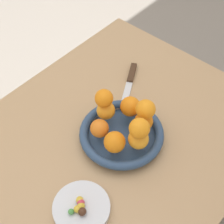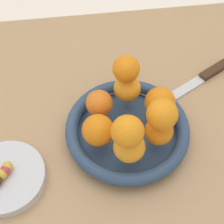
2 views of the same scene
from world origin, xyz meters
The scene contains 17 objects.
dining_table centered at (0.00, 0.00, 0.65)m, with size 1.10×0.76×0.74m.
fruit_bowl centered at (-0.09, 0.02, 0.76)m, with size 0.25×0.25×0.04m.
candy_dish centered at (0.15, 0.09, 0.75)m, with size 0.15×0.15×0.02m, color silver.
orange_0 centered at (-0.03, 0.05, 0.81)m, with size 0.06×0.06×0.06m, color orange.
orange_1 centered at (-0.08, 0.09, 0.81)m, with size 0.06×0.06×0.06m, color orange.
orange_2 centered at (-0.14, 0.06, 0.81)m, with size 0.05×0.05×0.05m, color orange.
orange_3 centered at (-0.16, 0.00, 0.81)m, with size 0.06×0.06×0.06m, color orange.
orange_4 centered at (-0.10, -0.05, 0.81)m, with size 0.06×0.06×0.06m, color orange.
orange_5 centered at (-0.04, -0.02, 0.81)m, with size 0.05×0.05×0.05m, color orange.
orange_6 centered at (-0.09, -0.05, 0.86)m, with size 0.05×0.05×0.05m, color orange.
orange_7 centered at (-0.07, 0.09, 0.87)m, with size 0.06×0.06×0.06m, color orange.
orange_8 centered at (-0.14, 0.07, 0.86)m, with size 0.06×0.06×0.06m, color orange.
candy_ball_1 centered at (0.15, 0.09, 0.77)m, with size 0.02×0.02×0.02m, color #C6384C.
candy_ball_3 centered at (0.15, 0.08, 0.77)m, with size 0.02×0.02×0.02m, color gold.
candy_ball_5 centered at (0.15, 0.09, 0.77)m, with size 0.02×0.02×0.02m, color #472819.
candy_ball_6 centered at (0.15, 0.10, 0.77)m, with size 0.02×0.02×0.02m, color gold.
knife centered at (-0.27, -0.10, 0.75)m, with size 0.24×0.14×0.01m.
Camera 2 is at (-0.01, 0.40, 1.34)m, focal length 55.00 mm.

